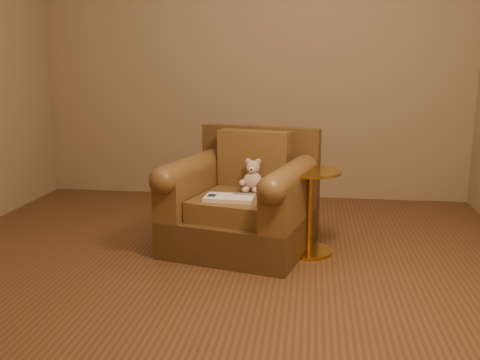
# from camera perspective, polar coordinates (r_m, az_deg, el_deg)

# --- Properties ---
(floor) EXTENTS (4.00, 4.00, 0.00)m
(floor) POSITION_cam_1_polar(r_m,az_deg,el_deg) (3.31, -2.72, -9.94)
(floor) COLOR brown
(floor) RESTS_ON ground
(armchair) EXTENTS (1.07, 1.04, 0.80)m
(armchair) POSITION_cam_1_polar(r_m,az_deg,el_deg) (3.69, 0.32, -2.47)
(armchair) COLOR #4C3519
(armchair) RESTS_ON floor
(teddy_bear) EXTENTS (0.17, 0.19, 0.23)m
(teddy_bear) POSITION_cam_1_polar(r_m,az_deg,el_deg) (3.70, 1.33, 0.13)
(teddy_bear) COLOR #CBA38E
(teddy_bear) RESTS_ON armchair
(guidebook) EXTENTS (0.33, 0.20, 0.03)m
(guidebook) POSITION_cam_1_polar(r_m,az_deg,el_deg) (3.48, -1.15, -1.92)
(guidebook) COLOR beige
(guidebook) RESTS_ON armchair
(side_table) EXTENTS (0.41, 0.41, 0.57)m
(side_table) POSITION_cam_1_polar(r_m,az_deg,el_deg) (3.59, 7.41, -3.08)
(side_table) COLOR gold
(side_table) RESTS_ON floor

